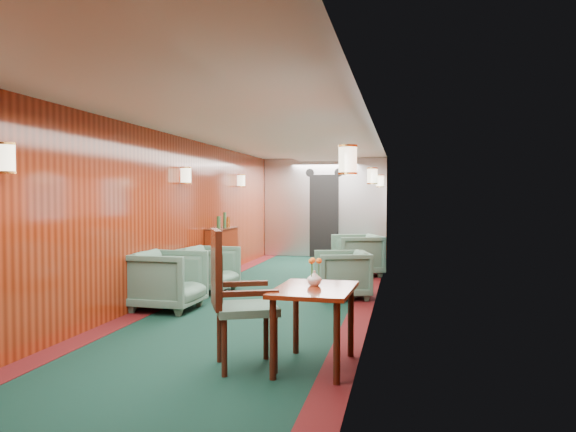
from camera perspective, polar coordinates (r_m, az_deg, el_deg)
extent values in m
plane|color=black|center=(8.01, -2.18, -8.62)|extent=(12.00, 12.00, 0.00)
cube|color=silver|center=(7.92, -2.21, 8.33)|extent=(3.00, 12.00, 0.10)
cube|color=silver|center=(7.92, -2.21, 8.40)|extent=(1.20, 12.00, 0.06)
cube|color=maroon|center=(13.78, 3.77, 0.86)|extent=(3.00, 0.10, 2.40)
cube|color=maroon|center=(8.36, -12.23, 0.06)|extent=(0.10, 12.00, 2.40)
cube|color=maroon|center=(7.66, 8.77, -0.10)|extent=(0.10, 12.00, 2.40)
cube|color=#440D0F|center=(8.43, -11.22, -8.11)|extent=(0.30, 12.00, 0.01)
cube|color=#440D0F|center=(7.80, 7.61, -8.90)|extent=(0.30, 12.00, 0.01)
cube|color=silver|center=(13.70, 3.73, 0.85)|extent=(2.98, 0.12, 2.38)
cube|color=black|center=(13.62, 3.68, 0.00)|extent=(0.70, 0.06, 2.00)
cylinder|color=black|center=(13.69, 2.24, 4.41)|extent=(0.20, 0.04, 0.20)
cylinder|color=black|center=(13.59, 5.16, 4.42)|extent=(0.20, 0.04, 0.20)
cube|color=silver|center=(4.16, 6.24, 1.59)|extent=(0.02, 1.10, 0.80)
cube|color=#436464|center=(4.16, 6.14, 1.59)|extent=(0.01, 0.96, 0.66)
cube|color=silver|center=(6.66, 8.26, 1.74)|extent=(0.02, 1.10, 0.80)
cube|color=#436464|center=(6.66, 8.19, 1.74)|extent=(0.01, 0.96, 0.66)
cube|color=silver|center=(9.15, 9.18, 1.81)|extent=(0.02, 1.10, 0.80)
cube|color=#436464|center=(9.15, 9.13, 1.81)|extent=(0.01, 0.96, 0.66)
cube|color=silver|center=(11.65, 9.71, 1.85)|extent=(0.02, 1.10, 0.80)
cube|color=#436464|center=(11.65, 9.67, 1.85)|extent=(0.01, 0.96, 0.66)
cylinder|color=beige|center=(5.30, -26.81, 5.26)|extent=(0.16, 0.16, 0.24)
cylinder|color=gold|center=(5.29, -26.79, 3.97)|extent=(0.17, 0.17, 0.02)
cylinder|color=beige|center=(4.98, 6.09, 5.69)|extent=(0.16, 0.16, 0.24)
cylinder|color=gold|center=(4.97, 6.09, 4.31)|extent=(0.17, 0.17, 0.02)
cylinder|color=beige|center=(8.79, -10.34, 4.08)|extent=(0.16, 0.16, 0.24)
cylinder|color=gold|center=(8.78, -10.33, 3.30)|extent=(0.17, 0.17, 0.02)
cylinder|color=beige|center=(8.96, 8.56, 4.05)|extent=(0.16, 0.16, 0.24)
cylinder|color=gold|center=(8.96, 8.56, 3.28)|extent=(0.17, 0.17, 0.02)
cylinder|color=beige|center=(11.62, -4.79, 3.60)|extent=(0.16, 0.16, 0.24)
cylinder|color=gold|center=(11.62, -4.79, 3.01)|extent=(0.17, 0.17, 0.02)
cylinder|color=beige|center=(11.96, 9.33, 3.53)|extent=(0.16, 0.16, 0.24)
cylinder|color=gold|center=(11.96, 9.33, 2.96)|extent=(0.17, 0.17, 0.02)
cube|color=maroon|center=(4.87, 2.71, -7.48)|extent=(0.69, 0.96, 0.04)
cylinder|color=#3E190E|center=(4.62, -1.55, -12.41)|extent=(0.06, 0.06, 0.66)
cylinder|color=#3E190E|center=(4.51, 4.97, -12.78)|extent=(0.06, 0.06, 0.66)
cylinder|color=#3E190E|center=(5.37, 0.80, -10.36)|extent=(0.06, 0.06, 0.66)
cylinder|color=#3E190E|center=(5.28, 6.39, -10.59)|extent=(0.06, 0.06, 0.66)
cube|color=#1E463B|center=(4.91, -4.27, -9.38)|extent=(0.67, 0.67, 0.07)
cube|color=#3E190E|center=(4.82, -7.30, -5.32)|extent=(0.24, 0.45, 0.67)
cube|color=#1E463B|center=(4.84, -6.96, -6.10)|extent=(0.16, 0.33, 0.40)
cube|color=#3E190E|center=(4.63, -3.83, -7.84)|extent=(0.45, 0.24, 0.04)
cube|color=#3E190E|center=(5.13, -4.68, -6.88)|extent=(0.45, 0.24, 0.04)
cylinder|color=#3E190E|center=(4.74, -6.48, -13.17)|extent=(0.05, 0.05, 0.48)
cylinder|color=#3E190E|center=(4.80, -1.34, -12.96)|extent=(0.05, 0.05, 0.48)
cylinder|color=#3E190E|center=(5.15, -6.97, -11.95)|extent=(0.05, 0.05, 0.48)
cylinder|color=#3E190E|center=(5.21, -2.25, -11.78)|extent=(0.05, 0.05, 0.48)
cube|color=maroon|center=(10.28, -6.72, -3.75)|extent=(0.30, 1.00, 0.90)
cube|color=#3E190E|center=(10.24, -6.67, -1.26)|extent=(0.32, 1.02, 0.02)
cylinder|color=#254B29|center=(9.99, -7.07, -0.65)|extent=(0.07, 0.07, 0.22)
cylinder|color=#254B29|center=(10.32, -6.45, -0.39)|extent=(0.06, 0.06, 0.28)
cylinder|color=gold|center=(10.51, -6.11, -0.62)|extent=(0.08, 0.08, 0.18)
imported|color=silver|center=(4.95, 2.69, -6.32)|extent=(0.16, 0.16, 0.13)
imported|color=#1E463B|center=(7.51, -12.13, -6.40)|extent=(0.89, 0.86, 0.77)
imported|color=#1E463B|center=(8.81, -7.97, -5.35)|extent=(0.85, 0.84, 0.70)
imported|color=#1E463B|center=(8.22, 5.51, -5.92)|extent=(0.93, 0.91, 0.69)
imported|color=#1E463B|center=(10.52, 7.05, -3.95)|extent=(1.08, 1.07, 0.78)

